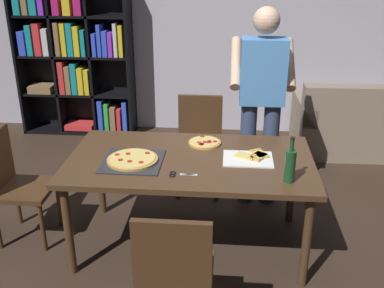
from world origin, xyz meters
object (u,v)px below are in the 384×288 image
object	(u,v)px
chair_left_end	(13,180)
wine_bottle	(290,165)
chair_near_camera	(175,271)
person_serving_pizza	(262,97)
bookshelf	(74,54)
second_pizza_plain	(205,143)
chair_far_side	(199,138)
dining_table	(190,166)
pepperoni_pizza_on_tray	(132,160)
couch	(372,127)
kitchen_scissors	(178,174)

from	to	relation	value
chair_left_end	wine_bottle	distance (m)	2.12
chair_near_camera	chair_left_end	world-z (taller)	same
person_serving_pizza	chair_left_end	bearing A→B (deg)	-158.47
bookshelf	wine_bottle	size ratio (longest dim) A/B	6.17
chair_left_end	person_serving_pizza	bearing A→B (deg)	21.53
chair_near_camera	second_pizza_plain	world-z (taller)	chair_near_camera
chair_far_side	person_serving_pizza	distance (m)	0.76
chair_near_camera	chair_far_side	bearing A→B (deg)	90.00
dining_table	wine_bottle	xyz separation A→B (m)	(0.68, -0.31, 0.19)
pepperoni_pizza_on_tray	couch	bearing A→B (deg)	42.07
chair_far_side	kitchen_scissors	world-z (taller)	chair_far_side
person_serving_pizza	pepperoni_pizza_on_tray	size ratio (longest dim) A/B	4.11
chair_far_side	second_pizza_plain	world-z (taller)	chair_far_side
chair_left_end	second_pizza_plain	size ratio (longest dim) A/B	3.52
chair_near_camera	second_pizza_plain	bearing A→B (deg)	85.91
couch	kitchen_scissors	distance (m)	3.03
bookshelf	person_serving_pizza	world-z (taller)	bookshelf
couch	bookshelf	bearing A→B (deg)	173.72
chair_left_end	wine_bottle	bearing A→B (deg)	-8.50
person_serving_pizza	pepperoni_pizza_on_tray	world-z (taller)	person_serving_pizza
chair_near_camera	chair_far_side	size ratio (longest dim) A/B	1.00
couch	pepperoni_pizza_on_tray	distance (m)	3.15
chair_near_camera	chair_left_end	bearing A→B (deg)	144.64
wine_bottle	second_pizza_plain	distance (m)	0.84
chair_left_end	kitchen_scissors	xyz separation A→B (m)	(1.33, -0.28, 0.24)
pepperoni_pizza_on_tray	person_serving_pizza	bearing A→B (deg)	41.99
chair_near_camera	dining_table	bearing A→B (deg)	90.00
dining_table	second_pizza_plain	xyz separation A→B (m)	(0.09, 0.28, 0.08)
second_pizza_plain	chair_near_camera	bearing A→B (deg)	-94.09
dining_table	wine_bottle	bearing A→B (deg)	-24.40
chair_near_camera	second_pizza_plain	xyz separation A→B (m)	(0.09, 1.26, 0.25)
wine_bottle	couch	bearing A→B (deg)	61.97
chair_near_camera	bookshelf	distance (m)	3.76
chair_near_camera	person_serving_pizza	xyz separation A→B (m)	(0.55, 1.74, 0.49)
person_serving_pizza	pepperoni_pizza_on_tray	distance (m)	1.31
dining_table	person_serving_pizza	bearing A→B (deg)	54.33
couch	bookshelf	world-z (taller)	bookshelf
chair_far_side	bookshelf	distance (m)	2.20
bookshelf	second_pizza_plain	size ratio (longest dim) A/B	7.63
pepperoni_pizza_on_tray	second_pizza_plain	distance (m)	0.62
couch	second_pizza_plain	world-z (taller)	couch
pepperoni_pizza_on_tray	second_pizza_plain	size ratio (longest dim) A/B	1.67
kitchen_scissors	second_pizza_plain	bearing A→B (deg)	75.21
bookshelf	wine_bottle	distance (m)	3.54
chair_near_camera	kitchen_scissors	distance (m)	0.75
dining_table	second_pizza_plain	bearing A→B (deg)	72.03
dining_table	chair_near_camera	distance (m)	1.00
kitchen_scissors	chair_left_end	bearing A→B (deg)	168.19
chair_far_side	kitchen_scissors	xyz separation A→B (m)	(-0.06, -1.26, 0.24)
couch	pepperoni_pizza_on_tray	size ratio (longest dim) A/B	4.03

